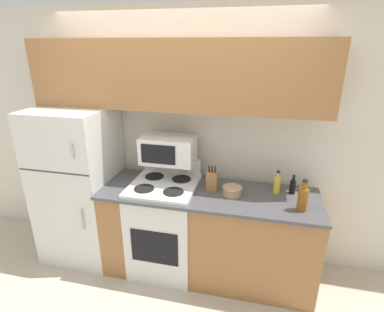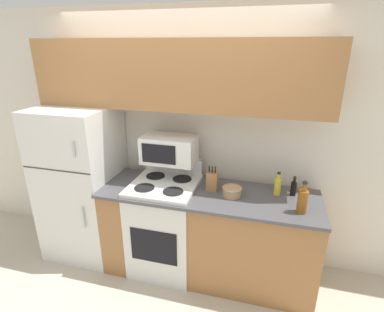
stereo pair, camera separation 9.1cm
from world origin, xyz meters
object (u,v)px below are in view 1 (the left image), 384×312
Objects in this scene: stove at (165,225)px; bowl at (232,191)px; refrigerator at (80,185)px; bottle_soy_sauce at (293,186)px; microwave at (168,150)px; knife_block at (212,180)px; bottle_whiskey at (303,198)px; bottle_cooking_spray at (277,184)px.

bowl is (0.65, -0.01, 0.47)m from stove.
refrigerator is 9.03× the size of bottle_soy_sauce.
refrigerator is 3.16× the size of microwave.
bottle_whiskey is (0.78, -0.20, 0.02)m from knife_block.
refrigerator is at bearing 177.92° from bowl.
refrigerator is 1.46× the size of stove.
refrigerator is 2.20m from bottle_whiskey.
stove is at bearing -92.95° from microwave.
refrigerator is at bearing -177.80° from bottle_cooking_spray.
bottle_cooking_spray is 0.33m from bottle_whiskey.
stove is 0.77m from microwave.
bottle_whiskey is at bearing -6.86° from stove.
knife_block reaches higher than bottle_cooking_spray.
bottle_cooking_spray is at bearing -1.61° from microwave.
bottle_cooking_spray is at bearing 19.04° from bowl.
bottle_whiskey is 1.56× the size of bottle_soy_sauce.
bottle_whiskey is at bearing -5.12° from refrigerator.
microwave is 2.34× the size of bottle_cooking_spray.
bowl is 0.64× the size of bottle_whiskey.
bottle_soy_sauce is at bearing -0.18° from microwave.
bowl is (1.60, -0.06, 0.15)m from refrigerator.
knife_block is at bearing 161.23° from bowl.
microwave is 1.83× the size of bottle_whiskey.
bowl is (0.20, -0.07, -0.05)m from knife_block.
microwave is at bearing 179.82° from bottle_soy_sauce.
bowl is 0.81× the size of bottle_cooking_spray.
refrigerator is at bearing -173.67° from microwave.
knife_block is at bearing -12.19° from microwave.
bottle_whiskey is at bearing -13.79° from microwave.
stove is 3.96× the size of bottle_whiskey.
bottle_whiskey reaches higher than stove.
microwave is 2.85× the size of bottle_soy_sauce.
bottle_soy_sauce is (0.14, 0.03, -0.02)m from bottle_cooking_spray.
knife_block is at bearing 6.92° from stove.
bottle_whiskey is at bearing -80.27° from bottle_soy_sauce.
bottle_soy_sauce is (-0.05, 0.30, -0.04)m from bottle_whiskey.
bottle_whiskey is (0.58, -0.14, 0.07)m from bowl.
stove is 6.17× the size of bottle_soy_sauce.
knife_block is 1.36× the size of bowl.
knife_block reaches higher than stove.
knife_block is at bearing 0.36° from refrigerator.
bowl is at bearing 166.72° from bottle_whiskey.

